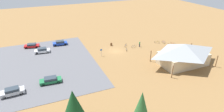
{
  "coord_description": "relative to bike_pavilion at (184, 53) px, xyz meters",
  "views": [
    {
      "loc": [
        20.72,
        47.13,
        22.93
      ],
      "look_at": [
        3.25,
        5.09,
        1.2
      ],
      "focal_mm": 30.49,
      "sensor_mm": 36.0,
      "label": 1
    }
  ],
  "objects": [
    {
      "name": "ground",
      "position": [
        12.51,
        -14.07,
        -3.09
      ],
      "size": [
        160.0,
        160.0,
        0.0
      ],
      "primitive_type": "plane",
      "color": "olive",
      "rests_on": "ground"
    },
    {
      "name": "parking_lot_asphalt",
      "position": [
        36.35,
        -13.52,
        -3.07
      ],
      "size": [
        32.55,
        33.06,
        0.05
      ],
      "primitive_type": "cube",
      "color": "#56565B",
      "rests_on": "ground"
    },
    {
      "name": "bike_pavilion",
      "position": [
        0.0,
        0.0,
        0.0
      ],
      "size": [
        13.8,
        9.06,
        5.55
      ],
      "color": "#C6B28E",
      "rests_on": "ground"
    },
    {
      "name": "trash_bin",
      "position": [
        12.07,
        -18.47,
        -2.64
      ],
      "size": [
        0.6,
        0.6,
        0.9
      ],
      "primitive_type": "cylinder",
      "color": "brown",
      "rests_on": "ground"
    },
    {
      "name": "lot_sign",
      "position": [
        17.59,
        -12.38,
        -1.68
      ],
      "size": [
        0.56,
        0.08,
        2.2
      ],
      "color": "#99999E",
      "rests_on": "ground"
    },
    {
      "name": "pine_far_west",
      "position": [
        30.11,
        11.36,
        1.69
      ],
      "size": [
        3.97,
        3.97,
        7.6
      ],
      "color": "brown",
      "rests_on": "ground"
    },
    {
      "name": "pine_east",
      "position": [
        21.0,
        14.73,
        1.33
      ],
      "size": [
        2.79,
        2.79,
        7.06
      ],
      "color": "brown",
      "rests_on": "ground"
    },
    {
      "name": "bicycle_blue_by_bin",
      "position": [
        8.17,
        -16.08,
        -2.73
      ],
      "size": [
        1.38,
        1.18,
        0.83
      ],
      "color": "black",
      "rests_on": "ground"
    },
    {
      "name": "bicycle_white_yard_right",
      "position": [
        9.4,
        -13.13,
        -2.75
      ],
      "size": [
        0.72,
        1.55,
        0.78
      ],
      "color": "black",
      "rests_on": "ground"
    },
    {
      "name": "bicycle_purple_yard_center",
      "position": [
        -4.5,
        -13.84,
        -2.7
      ],
      "size": [
        0.49,
        1.71,
        0.84
      ],
      "color": "black",
      "rests_on": "ground"
    },
    {
      "name": "bicycle_orange_trailside",
      "position": [
        -5.85,
        -9.31,
        -2.72
      ],
      "size": [
        1.65,
        0.59,
        0.81
      ],
      "color": "black",
      "rests_on": "ground"
    },
    {
      "name": "bicycle_teal_near_porch",
      "position": [
        -4.23,
        -11.2,
        -2.69
      ],
      "size": [
        1.01,
        1.54,
        0.92
      ],
      "color": "black",
      "rests_on": "ground"
    },
    {
      "name": "bicycle_silver_lone_west",
      "position": [
        6.3,
        -14.33,
        -2.71
      ],
      "size": [
        1.81,
        0.48,
        0.87
      ],
      "color": "black",
      "rests_on": "ground"
    },
    {
      "name": "bicycle_red_yard_front",
      "position": [
        -6.3,
        -11.55,
        -2.72
      ],
      "size": [
        0.96,
        1.5,
        0.84
      ],
      "color": "black",
      "rests_on": "ground"
    },
    {
      "name": "bicycle_yellow_back_row",
      "position": [
        -2.57,
        -14.77,
        -2.73
      ],
      "size": [
        1.52,
        0.94,
        0.8
      ],
      "color": "black",
      "rests_on": "ground"
    },
    {
      "name": "bicycle_black_edge_south",
      "position": [
        -2.69,
        -9.29,
        -2.75
      ],
      "size": [
        1.69,
        0.48,
        0.73
      ],
      "color": "black",
      "rests_on": "ground"
    },
    {
      "name": "car_white_back_corner",
      "position": [
        32.61,
        -21.12,
        -2.34
      ],
      "size": [
        4.39,
        2.25,
        1.43
      ],
      "color": "white",
      "rests_on": "parking_lot_asphalt"
    },
    {
      "name": "car_green_by_curb",
      "position": [
        32.15,
        -3.96,
        -2.4
      ],
      "size": [
        4.66,
        2.14,
        1.28
      ],
      "color": "#1E6B3D",
      "rests_on": "parking_lot_asphalt"
    },
    {
      "name": "car_blue_front_row",
      "position": [
        26.94,
        -25.13,
        -2.34
      ],
      "size": [
        4.56,
        2.2,
        1.41
      ],
      "color": "#1E42B2",
      "rests_on": "parking_lot_asphalt"
    },
    {
      "name": "car_silver_second_row",
      "position": [
        39.51,
        -2.51,
        -2.34
      ],
      "size": [
        4.49,
        2.06,
        1.4
      ],
      "color": "#BCBCC1",
      "rests_on": "parking_lot_asphalt"
    },
    {
      "name": "car_red_mid_lot",
      "position": [
        35.29,
        -26.39,
        -2.41
      ],
      "size": [
        4.59,
        2.6,
        1.26
      ],
      "color": "red",
      "rests_on": "parking_lot_asphalt"
    },
    {
      "name": "visitor_near_lot",
      "position": [
        4.27,
        -14.28,
        -2.14
      ],
      "size": [
        0.39,
        0.36,
        1.81
      ],
      "color": "#2D3347",
      "rests_on": "ground"
    }
  ]
}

